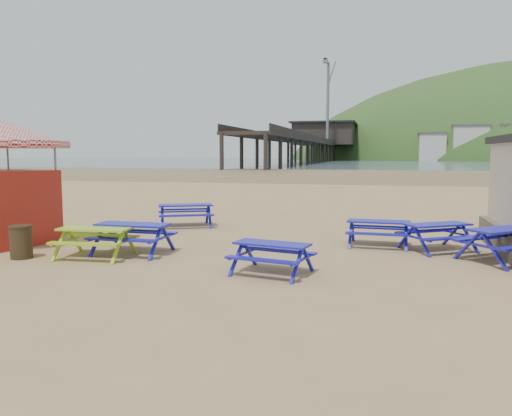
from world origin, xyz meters
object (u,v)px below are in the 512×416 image
(picnic_table_blue_a, at_px, (186,215))
(litter_bin, at_px, (21,242))
(picnic_table_blue_b, at_px, (378,233))
(picnic_table_yellow, at_px, (95,242))

(picnic_table_blue_a, distance_m, litter_bin, 6.56)
(picnic_table_blue_a, bearing_deg, picnic_table_blue_b, -44.12)
(picnic_table_blue_a, height_order, picnic_table_blue_b, picnic_table_blue_a)
(picnic_table_blue_a, height_order, picnic_table_yellow, picnic_table_blue_a)
(picnic_table_blue_b, distance_m, litter_bin, 9.65)
(picnic_table_blue_a, distance_m, picnic_table_blue_b, 7.25)
(picnic_table_blue_b, relative_size, litter_bin, 2.13)
(litter_bin, bearing_deg, picnic_table_blue_a, 72.97)
(picnic_table_blue_b, xyz_separation_m, picnic_table_yellow, (-7.05, -3.37, 0.01))
(litter_bin, bearing_deg, picnic_table_yellow, 18.66)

